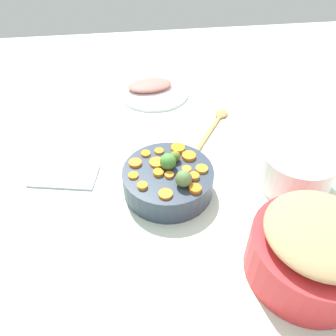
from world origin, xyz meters
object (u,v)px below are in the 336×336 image
Objects in this scene: wooden_spoon at (215,124)px; ham_plate at (154,92)px; casserole_dish at (296,169)px; serving_bowl_carrots at (168,181)px; metal_pot at (310,256)px.

ham_plate is (0.19, -0.24, 0.00)m from wooden_spoon.
casserole_dish is (-0.15, 0.31, 0.05)m from wooden_spoon.
casserole_dish is (-0.35, 0.02, 0.02)m from serving_bowl_carrots.
metal_pot is 1.32× the size of casserole_dish.
metal_pot is 0.58m from wooden_spoon.
serving_bowl_carrots is at bearing -47.62° from metal_pot.
wooden_spoon is at bearing -125.22° from serving_bowl_carrots.
metal_pot is at bearing 106.88° from ham_plate.
casserole_dish is at bearing -107.91° from metal_pot.
wooden_spoon is at bearing -84.05° from metal_pot.
casserole_dish reaches higher than wooden_spoon.
metal_pot reaches higher than casserole_dish.
serving_bowl_carrots is 0.53m from ham_plate.
wooden_spoon is at bearing 128.22° from ham_plate.
ham_plate is (0.25, -0.82, -0.05)m from metal_pot.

